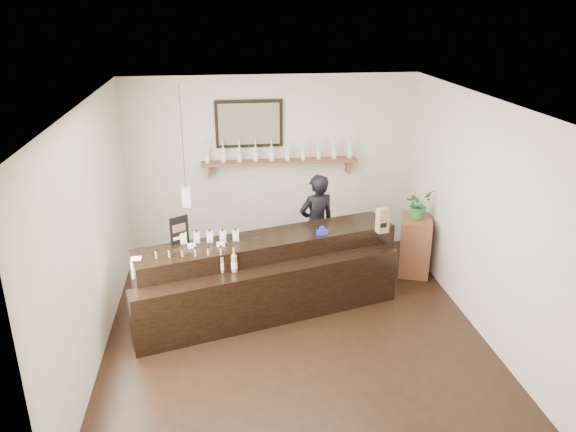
# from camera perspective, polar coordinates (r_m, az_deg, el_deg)

# --- Properties ---
(ground) EXTENTS (5.00, 5.00, 0.00)m
(ground) POSITION_cam_1_polar(r_m,az_deg,el_deg) (7.09, 0.59, -11.47)
(ground) COLOR black
(ground) RESTS_ON ground
(room_shell) EXTENTS (5.00, 5.00, 5.00)m
(room_shell) POSITION_cam_1_polar(r_m,az_deg,el_deg) (6.34, 0.64, 1.64)
(room_shell) COLOR beige
(room_shell) RESTS_ON ground
(back_wall_decor) EXTENTS (2.66, 0.96, 1.69)m
(back_wall_decor) POSITION_cam_1_polar(r_m,az_deg,el_deg) (8.57, -2.61, 7.16)
(back_wall_decor) COLOR brown
(back_wall_decor) RESTS_ON ground
(counter) EXTENTS (3.49, 1.84, 1.13)m
(counter) POSITION_cam_1_polar(r_m,az_deg,el_deg) (7.33, -1.95, -6.22)
(counter) COLOR black
(counter) RESTS_ON ground
(promo_sign) EXTENTS (0.22, 0.15, 0.35)m
(promo_sign) POSITION_cam_1_polar(r_m,az_deg,el_deg) (7.12, -10.99, -1.39)
(promo_sign) COLOR black
(promo_sign) RESTS_ON counter
(paper_bag) EXTENTS (0.17, 0.14, 0.33)m
(paper_bag) POSITION_cam_1_polar(r_m,az_deg,el_deg) (7.42, 9.59, -0.45)
(paper_bag) COLOR #967148
(paper_bag) RESTS_ON counter
(tape_dispenser) EXTENTS (0.15, 0.07, 0.12)m
(tape_dispenser) POSITION_cam_1_polar(r_m,az_deg,el_deg) (7.29, 3.49, -1.58)
(tape_dispenser) COLOR #1A2BBA
(tape_dispenser) RESTS_ON counter
(side_cabinet) EXTENTS (0.60, 0.70, 0.86)m
(side_cabinet) POSITION_cam_1_polar(r_m,az_deg,el_deg) (8.52, 12.77, -2.90)
(side_cabinet) COLOR brown
(side_cabinet) RESTS_ON ground
(potted_plant) EXTENTS (0.50, 0.48, 0.42)m
(potted_plant) POSITION_cam_1_polar(r_m,az_deg,el_deg) (8.29, 13.12, 1.16)
(potted_plant) COLOR #2D712F
(potted_plant) RESTS_ON side_cabinet
(shopkeeper) EXTENTS (0.72, 0.58, 1.72)m
(shopkeeper) POSITION_cam_1_polar(r_m,az_deg,el_deg) (8.15, 2.93, -0.23)
(shopkeeper) COLOR black
(shopkeeper) RESTS_ON ground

